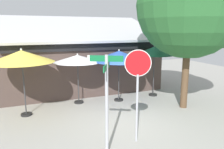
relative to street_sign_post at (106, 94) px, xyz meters
The scene contains 9 objects.
ground_plane 3.08m from the street_sign_post, 50.84° to the left, with size 28.00×28.00×0.10m, color #9E9B93.
cafe_building 7.48m from the street_sign_post, 81.87° to the left, with size 9.12×4.89×4.32m.
street_sign_post is the anchor object (origin of this frame).
stop_sign 1.20m from the street_sign_post, 15.98° to the left, with size 0.75×0.31×2.91m.
patio_umbrella_mustard_left 4.47m from the street_sign_post, 118.05° to the left, with size 2.52×2.52×2.76m.
patio_umbrella_ivory_center 4.67m from the street_sign_post, 86.30° to the left, with size 2.22×2.22×2.39m.
patio_umbrella_royal_blue_right 4.83m from the street_sign_post, 62.36° to the left, with size 2.67×2.67×2.55m.
patio_umbrella_forest_green_far_right 6.15m from the street_sign_post, 45.59° to the left, with size 2.01×2.01×2.69m.
shade_tree 5.90m from the street_sign_post, 24.47° to the left, with size 4.82×4.47×6.71m.
Camera 1 is at (-3.58, -7.32, 3.49)m, focal length 35.44 mm.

